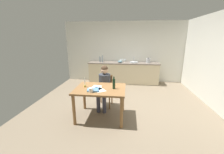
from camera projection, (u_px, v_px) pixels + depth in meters
The scene contains 22 objects.
ground_plane at pixel (120, 106), 4.12m from camera, with size 5.20×5.20×0.04m, color #7A6B56.
wall_back at pixel (124, 52), 6.26m from camera, with size 5.20×0.12×2.60m, color silver.
kitchen_counter at pixel (123, 73), 6.14m from camera, with size 2.98×0.64×0.90m.
dining_table at pixel (100, 93), 3.36m from camera, with size 1.18×0.88×0.76m.
chair_at_table at pixel (105, 89), 4.05m from camera, with size 0.43×0.43×0.88m.
person_seated at pixel (104, 84), 3.86m from camera, with size 0.35×0.61×1.19m.
coffee_mug at pixel (91, 90), 3.05m from camera, with size 0.13×0.09×0.10m.
candlestick at pixel (85, 84), 3.39m from camera, with size 0.06×0.06×0.23m.
book_magazine at pixel (96, 90), 3.17m from camera, with size 0.14×0.23×0.03m, color #4D7EAC.
book_cookery at pixel (90, 90), 3.17m from camera, with size 0.13×0.20×0.03m, color #5489BA.
paper_letter at pixel (95, 89), 3.24m from camera, with size 0.21×0.30×0.00m, color white.
paper_bill at pixel (100, 90), 3.21m from camera, with size 0.21×0.30×0.00m, color white.
paper_envelope at pixel (96, 87), 3.38m from camera, with size 0.21×0.30×0.00m, color white.
wine_bottle_on_table at pixel (114, 84), 3.26m from camera, with size 0.06×0.06×0.29m.
sink_unit at pixel (134, 62), 5.97m from camera, with size 0.36×0.36×0.24m.
bottle_oil at pixel (100, 59), 6.14m from camera, with size 0.07×0.07×0.25m.
bottle_vinegar at pixel (103, 59), 6.05m from camera, with size 0.07×0.07×0.31m.
mixing_bowl at pixel (120, 62), 5.96m from camera, with size 0.20×0.20×0.09m, color #668C99.
stovetop_kettle at pixel (148, 61), 5.88m from camera, with size 0.18×0.18×0.22m.
wine_glass_near_sink at pixel (125, 59), 6.13m from camera, with size 0.07×0.07×0.15m.
wine_glass_by_kettle at pixel (122, 59), 6.14m from camera, with size 0.07×0.07×0.15m.
wine_glass_back_left at pixel (121, 59), 6.15m from camera, with size 0.07×0.07×0.15m.
Camera 1 is at (0.19, -3.74, 1.91)m, focal length 22.59 mm.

